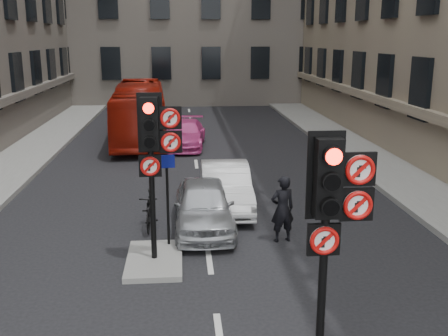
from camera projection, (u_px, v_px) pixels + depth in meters
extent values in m
cube|color=gray|center=(398.00, 171.00, 18.88)|extent=(3.00, 50.00, 0.16)
cube|color=gray|center=(155.00, 260.00, 11.44)|extent=(1.20, 2.00, 0.12)
cylinder|color=black|center=(322.00, 296.00, 7.51)|extent=(0.12, 0.12, 2.40)
cube|color=black|center=(328.00, 178.00, 7.08)|extent=(0.36, 0.28, 1.10)
cube|color=black|center=(325.00, 175.00, 7.20)|extent=(0.52, 0.03, 1.25)
cylinder|color=#FF1407|center=(334.00, 157.00, 6.75)|extent=(0.22, 0.01, 0.22)
cylinder|color=black|center=(333.00, 183.00, 6.84)|extent=(0.22, 0.01, 0.22)
cylinder|color=black|center=(331.00, 208.00, 6.93)|extent=(0.22, 0.01, 0.22)
cube|color=black|center=(359.00, 169.00, 7.06)|extent=(0.47, 0.05, 0.47)
cylinder|color=white|center=(360.00, 170.00, 7.02)|extent=(0.41, 0.02, 0.41)
torus|color=#BF0C0A|center=(360.00, 170.00, 7.01)|extent=(0.41, 0.06, 0.41)
cube|color=#BF0C0A|center=(360.00, 170.00, 7.00)|extent=(0.25, 0.01, 0.25)
cube|color=black|center=(357.00, 204.00, 7.18)|extent=(0.47, 0.05, 0.47)
cylinder|color=white|center=(358.00, 205.00, 7.15)|extent=(0.41, 0.02, 0.41)
torus|color=#BF0C0A|center=(358.00, 206.00, 7.13)|extent=(0.41, 0.06, 0.41)
cube|color=#BF0C0A|center=(358.00, 206.00, 7.13)|extent=(0.25, 0.01, 0.25)
cube|color=black|center=(324.00, 239.00, 7.27)|extent=(0.47, 0.05, 0.47)
cylinder|color=white|center=(324.00, 240.00, 7.23)|extent=(0.41, 0.02, 0.41)
torus|color=#BF0C0A|center=(325.00, 241.00, 7.22)|extent=(0.41, 0.06, 0.41)
cube|color=#BF0C0A|center=(325.00, 241.00, 7.21)|extent=(0.25, 0.01, 0.25)
cylinder|color=black|center=(153.00, 205.00, 11.13)|extent=(0.12, 0.12, 2.40)
cube|color=black|center=(150.00, 124.00, 10.70)|extent=(0.36, 0.28, 1.10)
cube|color=black|center=(150.00, 123.00, 10.83)|extent=(0.52, 0.03, 1.25)
cylinder|color=#FF1407|center=(148.00, 108.00, 10.38)|extent=(0.22, 0.02, 0.22)
cylinder|color=black|center=(149.00, 126.00, 10.47)|extent=(0.22, 0.02, 0.22)
cylinder|color=black|center=(150.00, 143.00, 10.55)|extent=(0.22, 0.02, 0.22)
cube|color=black|center=(170.00, 118.00, 10.69)|extent=(0.47, 0.05, 0.47)
cylinder|color=white|center=(170.00, 118.00, 10.65)|extent=(0.41, 0.02, 0.41)
torus|color=#BF0C0A|center=(170.00, 118.00, 10.63)|extent=(0.41, 0.06, 0.41)
cube|color=#BF0C0A|center=(170.00, 118.00, 10.63)|extent=(0.25, 0.02, 0.25)
cube|color=black|center=(171.00, 142.00, 10.81)|extent=(0.47, 0.05, 0.47)
cylinder|color=white|center=(171.00, 142.00, 10.77)|extent=(0.41, 0.02, 0.41)
torus|color=#BF0C0A|center=(171.00, 142.00, 10.76)|extent=(0.41, 0.06, 0.41)
cube|color=#BF0C0A|center=(171.00, 142.00, 10.75)|extent=(0.25, 0.02, 0.25)
cube|color=black|center=(150.00, 166.00, 10.90)|extent=(0.47, 0.05, 0.47)
cylinder|color=white|center=(150.00, 166.00, 10.86)|extent=(0.41, 0.02, 0.41)
torus|color=#BF0C0A|center=(150.00, 166.00, 10.84)|extent=(0.41, 0.06, 0.41)
cube|color=#BF0C0A|center=(150.00, 166.00, 10.84)|extent=(0.25, 0.02, 0.25)
imported|color=#9FA3A7|center=(204.00, 205.00, 13.33)|extent=(1.51, 3.70, 1.26)
imported|color=silver|center=(226.00, 186.00, 14.96)|extent=(1.41, 3.89, 1.27)
imported|color=#CF3D8B|center=(185.00, 134.00, 23.20)|extent=(2.01, 4.18, 1.17)
imported|color=maroon|center=(140.00, 112.00, 24.84)|extent=(2.70, 9.65, 2.66)
imported|color=black|center=(150.00, 210.00, 13.44)|extent=(0.48, 1.58, 0.94)
imported|color=black|center=(282.00, 209.00, 12.46)|extent=(0.66, 0.50, 1.63)
cylinder|color=black|center=(168.00, 201.00, 11.92)|extent=(0.06, 0.06, 2.09)
cube|color=navy|center=(167.00, 161.00, 11.64)|extent=(0.37, 0.09, 0.29)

